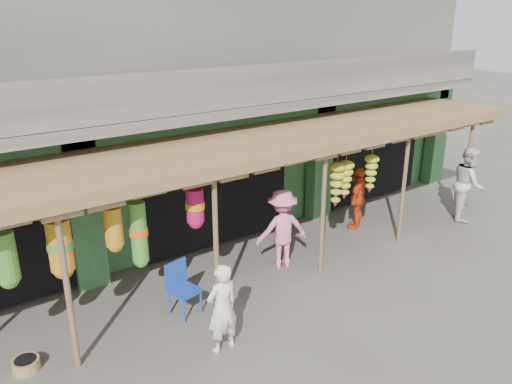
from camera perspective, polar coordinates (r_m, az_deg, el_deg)
ground at (r=10.13m, az=2.34°, el=-10.19°), size 80.00×80.00×0.00m
building at (r=13.05m, az=-11.13°, el=11.97°), size 16.40×6.80×7.00m
awning at (r=9.65m, az=-1.16°, el=4.87°), size 14.00×2.70×2.79m
blue_chair at (r=9.04m, az=-8.57°, el=-10.46°), size 0.55×0.56×0.97m
basket_right at (r=8.62m, az=-24.79°, el=-17.48°), size 0.52×0.52×0.18m
person_front at (r=7.94m, az=-3.89°, el=-13.11°), size 0.57×0.39×1.50m
person_right at (r=13.85m, az=23.06°, el=0.93°), size 1.18×1.15×1.92m
person_vendor at (r=12.48m, az=11.55°, el=-0.66°), size 1.00×0.77×1.57m
person_shopper at (r=10.35m, az=2.99°, el=-4.25°), size 1.24×0.93×1.70m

